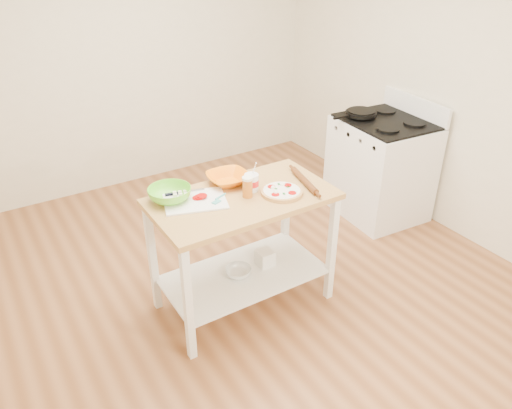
{
  "coord_description": "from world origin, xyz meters",
  "views": [
    {
      "loc": [
        -1.63,
        -2.69,
        2.49
      ],
      "look_at": [
        -0.02,
        -0.12,
        0.78
      ],
      "focal_mm": 35.0,
      "sensor_mm": 36.0,
      "label": 1
    }
  ],
  "objects": [
    {
      "name": "room_shell",
      "position": [
        0.0,
        0.0,
        1.35
      ],
      "size": [
        4.04,
        4.54,
        2.74
      ],
      "color": "#935C36",
      "rests_on": "ground"
    },
    {
      "name": "cutting_board",
      "position": [
        -0.46,
        -0.06,
        0.91
      ],
      "size": [
        0.47,
        0.41,
        0.04
      ],
      "rotation": [
        0.0,
        0.0,
        -0.31
      ],
      "color": "white",
      "rests_on": "prep_island"
    },
    {
      "name": "spatula",
      "position": [
        -0.32,
        -0.14,
        0.92
      ],
      "size": [
        0.14,
        0.1,
        0.01
      ],
      "rotation": [
        0.0,
        0.0,
        0.37
      ],
      "color": "#44ABAB",
      "rests_on": "cutting_board"
    },
    {
      "name": "prep_island",
      "position": [
        -0.16,
        -0.16,
        0.65
      ],
      "size": [
        1.23,
        0.67,
        0.9
      ],
      "rotation": [
        0.0,
        0.0,
        0.0
      ],
      "color": "tan",
      "rests_on": "ground"
    },
    {
      "name": "knife",
      "position": [
        -0.51,
        0.08,
        0.92
      ],
      "size": [
        0.27,
        0.07,
        0.01
      ],
      "rotation": [
        0.0,
        0.0,
        -0.24
      ],
      "color": "silver",
      "rests_on": "cutting_board"
    },
    {
      "name": "green_bowl",
      "position": [
        -0.59,
        0.04,
        0.94
      ],
      "size": [
        0.37,
        0.37,
        0.09
      ],
      "primitive_type": "imported",
      "rotation": [
        0.0,
        0.0,
        -0.41
      ],
      "color": "#6AD72E",
      "rests_on": "prep_island"
    },
    {
      "name": "beer_pint",
      "position": [
        -0.13,
        -0.18,
        0.97
      ],
      "size": [
        0.07,
        0.07,
        0.14
      ],
      "color": "#B8611B",
      "rests_on": "prep_island"
    },
    {
      "name": "yogurt_tub",
      "position": [
        -0.06,
        -0.12,
        0.96
      ],
      "size": [
        0.1,
        0.1,
        0.21
      ],
      "color": "white",
      "rests_on": "prep_island"
    },
    {
      "name": "pizza",
      "position": [
        0.09,
        -0.27,
        0.92
      ],
      "size": [
        0.29,
        0.29,
        0.05
      ],
      "rotation": [
        0.0,
        0.0,
        0.17
      ],
      "color": "tan",
      "rests_on": "prep_island"
    },
    {
      "name": "shelf_glass_bowl",
      "position": [
        -0.2,
        -0.16,
        0.29
      ],
      "size": [
        0.24,
        0.24,
        0.06
      ],
      "primitive_type": "imported",
      "rotation": [
        0.0,
        0.0,
        -0.32
      ],
      "color": "silver",
      "rests_on": "prep_island"
    },
    {
      "name": "skillet",
      "position": [
        1.5,
        0.52,
        0.97
      ],
      "size": [
        0.45,
        0.29,
        0.03
      ],
      "rotation": [
        0.0,
        0.0,
        -0.06
      ],
      "color": "black",
      "rests_on": "gas_stove"
    },
    {
      "name": "rolling_pin",
      "position": [
        0.31,
        -0.23,
        0.92
      ],
      "size": [
        0.13,
        0.38,
        0.04
      ],
      "primitive_type": "cylinder",
      "rotation": [
        1.57,
        0.0,
        -0.22
      ],
      "color": "brown",
      "rests_on": "prep_island"
    },
    {
      "name": "gas_stove",
      "position": [
        1.64,
        0.32,
        0.47
      ],
      "size": [
        0.76,
        0.87,
        1.11
      ],
      "rotation": [
        0.0,
        0.0,
        -0.07
      ],
      "color": "white",
      "rests_on": "ground"
    },
    {
      "name": "orange_bowl",
      "position": [
        -0.14,
        0.06,
        0.94
      ],
      "size": [
        0.31,
        0.31,
        0.07
      ],
      "primitive_type": "imported",
      "rotation": [
        0.0,
        0.0,
        -0.09
      ],
      "color": "orange",
      "rests_on": "prep_island"
    },
    {
      "name": "shelf_bin",
      "position": [
        0.03,
        -0.15,
        0.32
      ],
      "size": [
        0.12,
        0.12,
        0.12
      ],
      "primitive_type": "cube",
      "rotation": [
        0.0,
        0.0,
        0.0
      ],
      "color": "white",
      "rests_on": "prep_island"
    }
  ]
}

